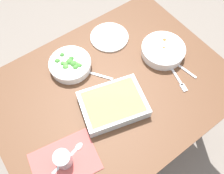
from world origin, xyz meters
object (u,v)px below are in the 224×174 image
object	(u,v)px
spoon_by_stew	(179,65)
broccoli_bowl	(70,64)
baking_dish	(113,104)
side_plate	(109,37)
fork_on_table	(178,80)
drink_cup	(63,160)
spoon_by_broccoli	(92,73)
spoon_spare	(72,154)
stew_bowl	(163,50)

from	to	relation	value
spoon_by_stew	broccoli_bowl	bearing A→B (deg)	145.27
baking_dish	side_plate	size ratio (longest dim) A/B	1.58
baking_dish	fork_on_table	bearing A→B (deg)	-11.45
baking_dish	drink_cup	distance (m)	0.33
drink_cup	spoon_by_stew	bearing A→B (deg)	5.83
spoon_by_broccoli	spoon_spare	size ratio (longest dim) A/B	0.88
spoon_by_broccoli	spoon_by_stew	bearing A→B (deg)	-29.62
side_plate	fork_on_table	world-z (taller)	side_plate
side_plate	spoon_by_stew	xyz separation A→B (m)	(0.19, -0.38, -0.00)
stew_bowl	spoon_spare	xyz separation A→B (m)	(-0.69, -0.18, -0.03)
baking_dish	fork_on_table	world-z (taller)	baking_dish
stew_bowl	drink_cup	distance (m)	0.76
drink_cup	spoon_spare	bearing A→B (deg)	12.47
broccoli_bowl	spoon_spare	world-z (taller)	broccoli_bowl
drink_cup	spoon_by_broccoli	size ratio (longest dim) A/B	0.55
side_plate	fork_on_table	bearing A→B (deg)	-74.38
broccoli_bowl	spoon_by_stew	xyz separation A→B (m)	(0.47, -0.33, -0.03)
drink_cup	fork_on_table	size ratio (longest dim) A/B	0.48
broccoli_bowl	spoon_spare	size ratio (longest dim) A/B	1.27
spoon_by_broccoli	spoon_spare	distance (m)	0.42
side_plate	spoon_spare	size ratio (longest dim) A/B	1.26
stew_bowl	baking_dish	xyz separation A→B (m)	(-0.41, -0.10, 0.00)
broccoli_bowl	spoon_by_stew	size ratio (longest dim) A/B	1.26
stew_bowl	spoon_spare	size ratio (longest dim) A/B	1.36
drink_cup	spoon_by_stew	distance (m)	0.75
spoon_by_broccoli	side_plate	bearing A→B (deg)	34.47
spoon_by_stew	baking_dish	bearing A→B (deg)	178.69
spoon_by_stew	spoon_spare	world-z (taller)	same
stew_bowl	broccoli_bowl	xyz separation A→B (m)	(-0.46, 0.22, -0.00)
spoon_by_broccoli	broccoli_bowl	bearing A→B (deg)	125.57
stew_bowl	side_plate	distance (m)	0.32
baking_dish	side_plate	distance (m)	0.44
broccoli_bowl	baking_dish	bearing A→B (deg)	-81.87
side_plate	spoon_by_broccoli	bearing A→B (deg)	-145.53
stew_bowl	spoon_spare	world-z (taller)	stew_bowl
side_plate	fork_on_table	distance (m)	0.46
stew_bowl	drink_cup	size ratio (longest dim) A/B	2.80
spoon_by_stew	stew_bowl	bearing A→B (deg)	99.10
fork_on_table	drink_cup	bearing A→B (deg)	-178.97
baking_dish	drink_cup	world-z (taller)	drink_cup
stew_bowl	fork_on_table	world-z (taller)	stew_bowl
drink_cup	spoon_by_broccoli	xyz separation A→B (m)	(0.35, 0.31, -0.03)
baking_dish	spoon_spare	distance (m)	0.29
spoon_by_stew	spoon_spare	xyz separation A→B (m)	(-0.71, -0.07, 0.00)
spoon_spare	fork_on_table	bearing A→B (deg)	0.26
drink_cup	side_plate	xyz separation A→B (m)	(0.56, 0.45, -0.03)
broccoli_bowl	spoon_by_stew	distance (m)	0.58
spoon_by_broccoli	stew_bowl	bearing A→B (deg)	-16.81
side_plate	stew_bowl	bearing A→B (deg)	-57.47
fork_on_table	stew_bowl	bearing A→B (deg)	75.64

